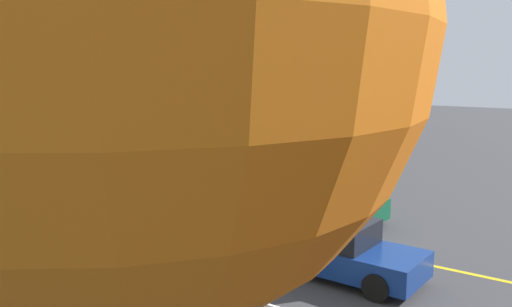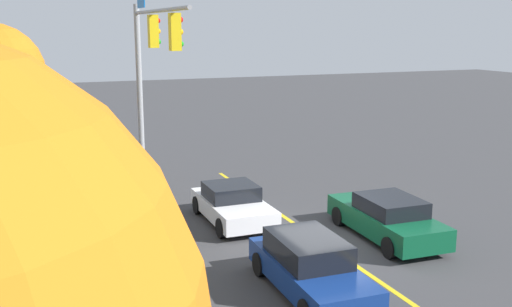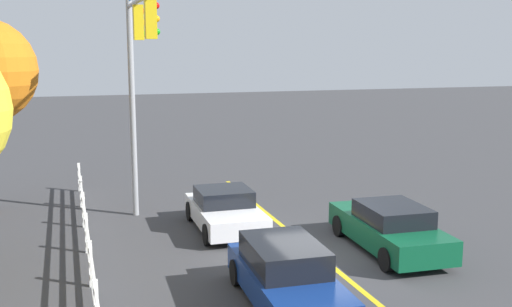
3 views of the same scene
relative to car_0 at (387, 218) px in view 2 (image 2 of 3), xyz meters
The scene contains 7 objects.
ground_plane 2.19m from the car_0, 86.22° to the left, with size 120.00×120.00×0.00m, color #38383A.
lane_center_stripe 4.44m from the car_0, 151.65° to the left, with size 28.00×0.16×0.01m, color gold.
signal_assembly 8.88m from the car_0, 57.65° to the left, with size 6.65×0.38×7.44m.
car_0 is the anchor object (origin of this frame).
car_1 4.88m from the car_0, 123.10° to the left, with size 4.45×1.93×1.42m.
car_3 5.18m from the car_0, 49.55° to the left, with size 4.00×1.98×1.29m.
white_rail_fence 8.70m from the car_0, 109.20° to the left, with size 26.10×0.10×1.15m.
Camera 2 is at (-15.32, 8.58, 6.55)m, focal length 42.18 mm.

